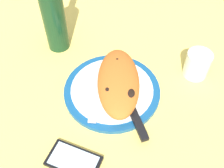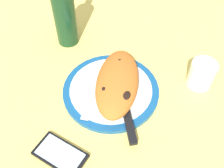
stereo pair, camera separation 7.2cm
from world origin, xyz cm
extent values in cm
cube|color=#EACC60|center=(0.00, 0.00, -1.50)|extent=(150.00, 150.00, 3.00)
cylinder|color=navy|center=(0.00, 0.00, 0.66)|extent=(27.57, 27.57, 1.32)
cylinder|color=white|center=(0.00, 0.00, 1.47)|extent=(23.53, 23.53, 0.30)
ellipsoid|color=#C16023|center=(-0.17, 1.80, 4.41)|extent=(26.25, 15.17, 5.58)
ellipsoid|color=black|center=(-6.03, 2.52, 6.49)|extent=(1.99, 1.99, 0.67)
ellipsoid|color=black|center=(3.84, -1.44, 6.35)|extent=(2.41, 2.40, 0.68)
ellipsoid|color=black|center=(5.78, 3.82, 6.17)|extent=(3.66, 3.24, 1.10)
cube|color=silver|center=(0.59, -4.55, 1.82)|extent=(12.24, 3.76, 0.40)
cube|color=silver|center=(8.54, -6.46, 1.82)|extent=(4.40, 3.07, 0.40)
cube|color=silver|center=(0.65, 2.79, 1.82)|extent=(14.22, 3.77, 0.40)
cube|color=black|center=(12.67, 4.68, 2.22)|extent=(10.38, 3.55, 1.20)
cube|color=black|center=(19.46, -12.35, 0.50)|extent=(12.52, 14.40, 1.00)
cube|color=silver|center=(19.46, -12.35, 1.08)|extent=(10.84, 12.56, 0.16)
cylinder|color=silver|center=(-3.15, 25.99, 4.01)|extent=(7.29, 7.29, 8.03)
cylinder|color=silver|center=(-3.15, 25.99, 2.77)|extent=(6.71, 6.71, 5.14)
cylinder|color=#14381E|center=(-22.23, -14.31, 10.11)|extent=(7.06, 7.06, 20.23)
camera|label=1|loc=(46.74, -7.46, 61.66)|focal=43.08mm
camera|label=2|loc=(47.33, -0.32, 61.66)|focal=43.08mm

